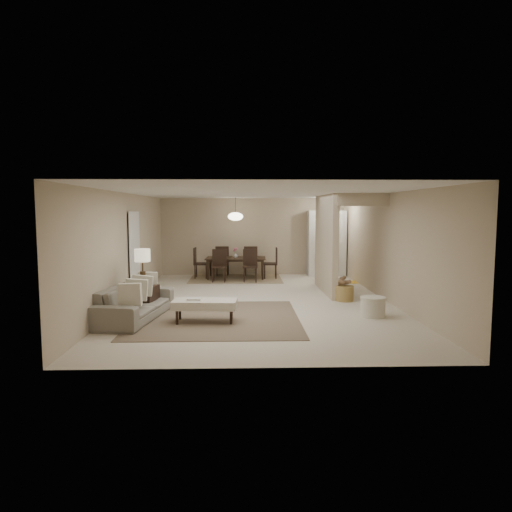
{
  "coord_description": "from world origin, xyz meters",
  "views": [
    {
      "loc": [
        -0.36,
        -10.42,
        2.1
      ],
      "look_at": [
        -0.04,
        0.1,
        1.05
      ],
      "focal_mm": 32.0,
      "sensor_mm": 36.0,
      "label": 1
    }
  ],
  "objects_px": {
    "side_table": "(143,299)",
    "round_pouf": "(373,307)",
    "pantry_cabinet": "(326,243)",
    "ottoman_bench": "(205,304)",
    "wicker_basket": "(344,293)",
    "sofa": "(135,303)",
    "dining_table": "(236,268)"
  },
  "relations": [
    {
      "from": "sofa",
      "to": "round_pouf",
      "type": "relative_size",
      "value": 4.45
    },
    {
      "from": "ottoman_bench",
      "to": "side_table",
      "type": "xyz_separation_m",
      "value": [
        -1.33,
        0.85,
        -0.06
      ]
    },
    {
      "from": "side_table",
      "to": "dining_table",
      "type": "bearing_deg",
      "value": 68.75
    },
    {
      "from": "round_pouf",
      "to": "dining_table",
      "type": "height_order",
      "value": "dining_table"
    },
    {
      "from": "side_table",
      "to": "round_pouf",
      "type": "bearing_deg",
      "value": -5.87
    },
    {
      "from": "round_pouf",
      "to": "sofa",
      "type": "bearing_deg",
      "value": -179.11
    },
    {
      "from": "ottoman_bench",
      "to": "wicker_basket",
      "type": "xyz_separation_m",
      "value": [
        3.09,
        1.96,
        -0.17
      ]
    },
    {
      "from": "pantry_cabinet",
      "to": "dining_table",
      "type": "bearing_deg",
      "value": -169.56
    },
    {
      "from": "pantry_cabinet",
      "to": "sofa",
      "type": "bearing_deg",
      "value": -129.57
    },
    {
      "from": "pantry_cabinet",
      "to": "sofa",
      "type": "xyz_separation_m",
      "value": [
        -4.8,
        -5.81,
        -0.72
      ]
    },
    {
      "from": "sofa",
      "to": "ottoman_bench",
      "type": "distance_m",
      "value": 1.41
    },
    {
      "from": "dining_table",
      "to": "wicker_basket",
      "type": "bearing_deg",
      "value": -52.54
    },
    {
      "from": "pantry_cabinet",
      "to": "wicker_basket",
      "type": "height_order",
      "value": "pantry_cabinet"
    },
    {
      "from": "ottoman_bench",
      "to": "sofa",
      "type": "bearing_deg",
      "value": 171.57
    },
    {
      "from": "dining_table",
      "to": "round_pouf",
      "type": "bearing_deg",
      "value": -59.86
    },
    {
      "from": "sofa",
      "to": "dining_table",
      "type": "distance_m",
      "value": 5.6
    },
    {
      "from": "sofa",
      "to": "side_table",
      "type": "relative_size",
      "value": 3.97
    },
    {
      "from": "sofa",
      "to": "wicker_basket",
      "type": "bearing_deg",
      "value": -60.79
    },
    {
      "from": "sofa",
      "to": "ottoman_bench",
      "type": "bearing_deg",
      "value": -93.37
    },
    {
      "from": "sofa",
      "to": "round_pouf",
      "type": "xyz_separation_m",
      "value": [
        4.69,
        0.07,
        -0.13
      ]
    },
    {
      "from": "wicker_basket",
      "to": "dining_table",
      "type": "distance_m",
      "value": 4.45
    },
    {
      "from": "pantry_cabinet",
      "to": "side_table",
      "type": "bearing_deg",
      "value": -132.09
    },
    {
      "from": "wicker_basket",
      "to": "dining_table",
      "type": "relative_size",
      "value": 0.23
    },
    {
      "from": "ottoman_bench",
      "to": "dining_table",
      "type": "xyz_separation_m",
      "value": [
        0.5,
        5.57,
        -0.02
      ]
    },
    {
      "from": "sofa",
      "to": "dining_table",
      "type": "height_order",
      "value": "sofa"
    },
    {
      "from": "sofa",
      "to": "round_pouf",
      "type": "distance_m",
      "value": 4.69
    },
    {
      "from": "sofa",
      "to": "ottoman_bench",
      "type": "relative_size",
      "value": 1.82
    },
    {
      "from": "pantry_cabinet",
      "to": "round_pouf",
      "type": "relative_size",
      "value": 4.18
    },
    {
      "from": "round_pouf",
      "to": "pantry_cabinet",
      "type": "bearing_deg",
      "value": 88.85
    },
    {
      "from": "side_table",
      "to": "pantry_cabinet",
      "type": "bearing_deg",
      "value": 47.91
    },
    {
      "from": "side_table",
      "to": "wicker_basket",
      "type": "distance_m",
      "value": 4.56
    },
    {
      "from": "pantry_cabinet",
      "to": "ottoman_bench",
      "type": "relative_size",
      "value": 1.71
    }
  ]
}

